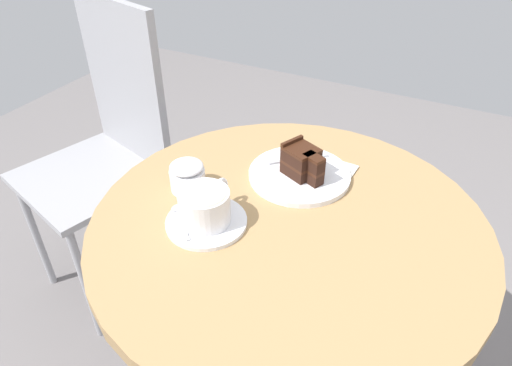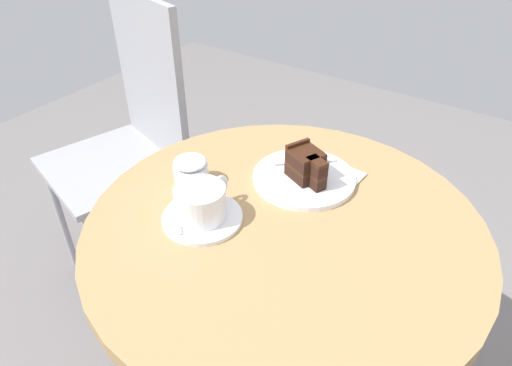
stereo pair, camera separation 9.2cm
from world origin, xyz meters
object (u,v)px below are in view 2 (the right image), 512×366
(fork, at_px, (313,161))
(coffee_cup, at_px, (201,201))
(napkin, at_px, (327,176))
(sugar_pot, at_px, (191,171))
(cafe_chair, at_px, (132,129))
(cake_slice, at_px, (307,165))
(cake_plate, at_px, (304,178))
(saucer, at_px, (202,218))
(teaspoon, at_px, (177,211))

(fork, bearing_deg, coffee_cup, -151.76)
(napkin, bearing_deg, sugar_pot, 129.54)
(cafe_chair, xyz_separation_m, sugar_pot, (-0.24, -0.47, 0.16))
(cake_slice, relative_size, fork, 0.96)
(fork, xyz_separation_m, napkin, (-0.02, -0.05, -0.01))
(cafe_chair, distance_m, sugar_pot, 0.55)
(fork, relative_size, cafe_chair, 0.12)
(cake_plate, xyz_separation_m, sugar_pot, (-0.15, 0.19, 0.03))
(saucer, distance_m, cake_plate, 0.25)
(cake_plate, xyz_separation_m, cake_slice, (-0.01, -0.01, 0.04))
(saucer, height_order, cafe_chair, cafe_chair)
(teaspoon, bearing_deg, cake_plate, -78.77)
(fork, distance_m, sugar_pot, 0.28)
(cafe_chair, bearing_deg, fork, 13.34)
(cake_slice, xyz_separation_m, sugar_pot, (-0.14, 0.20, -0.01))
(cake_plate, height_order, sugar_pot, sugar_pot)
(napkin, height_order, sugar_pot, sugar_pot)
(napkin, bearing_deg, saucer, 153.56)
(cake_plate, height_order, cake_slice, cake_slice)
(cake_slice, distance_m, cafe_chair, 0.70)
(saucer, relative_size, coffee_cup, 1.19)
(napkin, bearing_deg, teaspoon, 147.40)
(fork, bearing_deg, napkin, -67.27)
(cake_plate, xyz_separation_m, napkin, (0.04, -0.03, -0.00))
(fork, xyz_separation_m, cafe_chair, (0.03, 0.65, -0.14))
(fork, height_order, cafe_chair, cafe_chair)
(fork, xyz_separation_m, sugar_pot, (-0.21, 0.18, 0.02))
(fork, relative_size, sugar_pot, 1.50)
(coffee_cup, relative_size, teaspoon, 1.55)
(fork, bearing_deg, sugar_pot, -175.92)
(fork, bearing_deg, cake_plate, -124.62)
(coffee_cup, bearing_deg, cake_slice, -25.93)
(teaspoon, distance_m, cake_plate, 0.29)
(cake_plate, height_order, fork, fork)
(saucer, height_order, teaspoon, teaspoon)
(saucer, height_order, fork, fork)
(teaspoon, relative_size, fork, 0.76)
(fork, distance_m, napkin, 0.05)
(saucer, xyz_separation_m, napkin, (0.27, -0.13, -0.00))
(coffee_cup, distance_m, teaspoon, 0.06)
(teaspoon, height_order, fork, fork)
(cake_slice, bearing_deg, cake_plate, 53.86)
(napkin, xyz_separation_m, cafe_chair, (0.05, 0.69, -0.13))
(sugar_pot, bearing_deg, cafe_chair, 62.82)
(cake_plate, bearing_deg, cafe_chair, 82.07)
(cake_slice, bearing_deg, coffee_cup, 154.07)
(cake_slice, height_order, cafe_chair, cafe_chair)
(napkin, distance_m, cafe_chair, 0.71)
(cake_plate, relative_size, cake_slice, 2.08)
(coffee_cup, distance_m, sugar_pot, 0.12)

